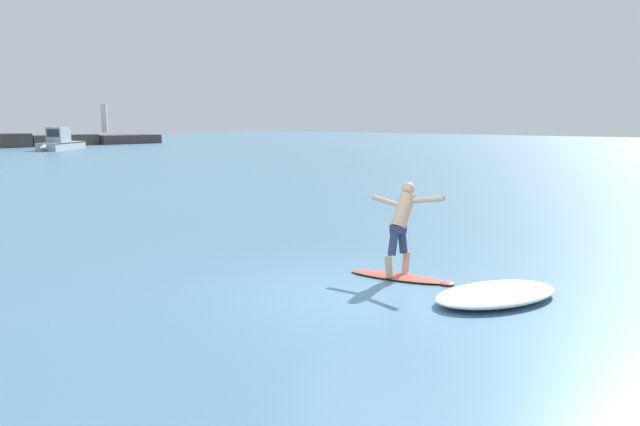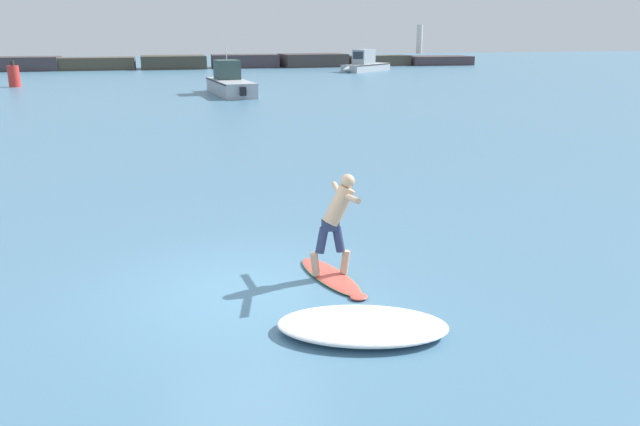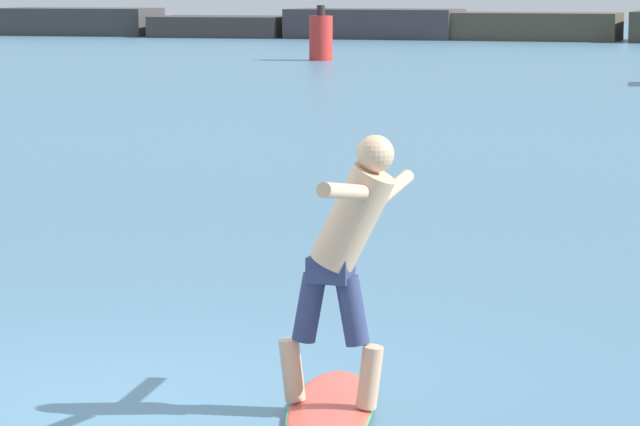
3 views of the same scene
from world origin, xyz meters
name	(u,v)px [view 3 (image 3 of 3)]	position (x,y,z in m)	size (l,w,h in m)	color
ground_plane	(108,402)	(0.00, 0.00, 0.00)	(200.00, 200.00, 0.00)	teal
surfboard	(330,411)	(1.45, 0.12, 0.03)	(0.92, 2.07, 0.20)	#D54D40
surfer	(349,246)	(1.56, 0.15, 1.07)	(0.76, 1.64, 1.70)	tan
channel_marker_buoy	(321,37)	(-11.11, 41.44, 0.79)	(0.81, 0.81, 1.89)	red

